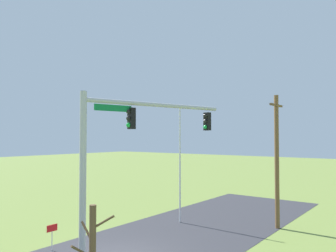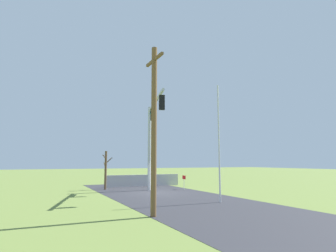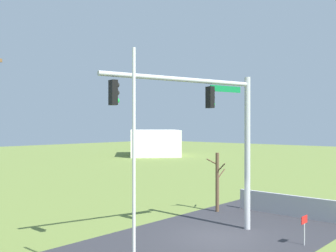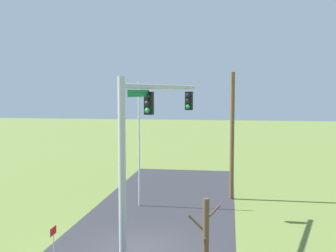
{
  "view_description": "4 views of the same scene",
  "coord_description": "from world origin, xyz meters",
  "px_view_note": "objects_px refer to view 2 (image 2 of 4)",
  "views": [
    {
      "loc": [
        10.75,
        10.67,
        5.36
      ],
      "look_at": [
        -1.51,
        1.32,
        5.89
      ],
      "focal_mm": 35.57,
      "sensor_mm": 36.0,
      "label": 1
    },
    {
      "loc": [
        -20.86,
        8.76,
        2.44
      ],
      "look_at": [
        -2.48,
        0.08,
        5.02
      ],
      "focal_mm": 30.15,
      "sensor_mm": 36.0,
      "label": 2
    },
    {
      "loc": [
        -14.43,
        -10.01,
        4.96
      ],
      "look_at": [
        -1.62,
        1.47,
        4.93
      ],
      "focal_mm": 42.21,
      "sensor_mm": 36.0,
      "label": 3
    },
    {
      "loc": [
        17.15,
        3.71,
        6.72
      ],
      "look_at": [
        -1.15,
        0.97,
        5.17
      ],
      "focal_mm": 44.91,
      "sensor_mm": 36.0,
      "label": 4
    }
  ],
  "objects_px": {
    "signal_mast": "(152,129)",
    "utility_pole": "(154,126)",
    "flagpole": "(219,142)",
    "bare_tree": "(106,169)",
    "open_sign": "(184,179)"
  },
  "relations": [
    {
      "from": "signal_mast",
      "to": "bare_tree",
      "type": "bearing_deg",
      "value": 33.49
    },
    {
      "from": "open_sign",
      "to": "bare_tree",
      "type": "bearing_deg",
      "value": 65.66
    },
    {
      "from": "signal_mast",
      "to": "utility_pole",
      "type": "relative_size",
      "value": 0.95
    },
    {
      "from": "utility_pole",
      "to": "open_sign",
      "type": "distance_m",
      "value": 12.96
    },
    {
      "from": "signal_mast",
      "to": "bare_tree",
      "type": "height_order",
      "value": "signal_mast"
    },
    {
      "from": "flagpole",
      "to": "bare_tree",
      "type": "relative_size",
      "value": 2.14
    },
    {
      "from": "signal_mast",
      "to": "open_sign",
      "type": "height_order",
      "value": "signal_mast"
    },
    {
      "from": "signal_mast",
      "to": "open_sign",
      "type": "distance_m",
      "value": 5.66
    },
    {
      "from": "utility_pole",
      "to": "bare_tree",
      "type": "bearing_deg",
      "value": -3.62
    },
    {
      "from": "bare_tree",
      "to": "open_sign",
      "type": "distance_m",
      "value": 7.0
    },
    {
      "from": "signal_mast",
      "to": "utility_pole",
      "type": "bearing_deg",
      "value": 158.4
    },
    {
      "from": "signal_mast",
      "to": "bare_tree",
      "type": "relative_size",
      "value": 2.22
    },
    {
      "from": "signal_mast",
      "to": "flagpole",
      "type": "xyz_separation_m",
      "value": [
        -6.63,
        -1.77,
        -1.47
      ]
    },
    {
      "from": "flagpole",
      "to": "open_sign",
      "type": "distance_m",
      "value": 8.57
    },
    {
      "from": "utility_pole",
      "to": "bare_tree",
      "type": "height_order",
      "value": "utility_pole"
    }
  ]
}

